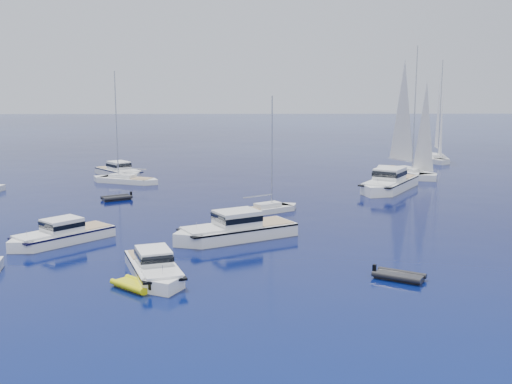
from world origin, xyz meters
The scene contains 13 objects.
ground centered at (0.00, 0.00, 0.00)m, with size 400.00×400.00×0.00m, color navy.
motor_cruiser_near centered at (-11.91, 3.32, 0.00)m, with size 2.77×9.06×2.38m, color white, non-canonical shape.
motor_cruiser_left centered at (-20.67, 12.25, 0.00)m, with size 2.89×9.44×2.48m, color white, non-canonical shape.
motor_cruiser_centre centered at (-6.79, 13.26, 0.00)m, with size 3.46×11.32×2.97m, color silver, non-canonical shape.
motor_cruiser_distant centered at (10.95, 35.83, 0.00)m, with size 3.87×12.66×3.32m, color white, non-canonical shape.
motor_cruiser_horizon centered at (-22.80, 47.20, 0.00)m, with size 2.94×9.62×2.53m, color white, non-canonical shape.
sailboat_centre centered at (-3.97, 23.49, 0.00)m, with size 2.08×7.99×11.75m, color silver, non-canonical shape.
sailboat_sails_r centered at (15.79, 46.84, 0.00)m, with size 3.14×12.10×17.78m, color silver, non-canonical shape.
sailboat_far_l centered at (-21.04, 41.72, 0.00)m, with size 2.55×9.79×14.39m, color white, non-canonical shape.
sailboat_sails_far centered at (24.69, 62.41, 0.00)m, with size 2.89×11.13×16.36m, color silver, non-canonical shape.
tender_yellow centered at (-12.83, 0.93, 0.00)m, with size 1.80×3.20×0.95m, color yellow, non-canonical shape.
tender_grey_near centered at (4.12, 2.46, 0.00)m, with size 1.89×3.40×0.95m, color black, non-canonical shape.
tender_grey_far centered at (-19.84, 30.29, 0.00)m, with size 1.84×3.29×0.95m, color black, non-canonical shape.
Camera 1 is at (-5.89, -36.76, 12.90)m, focal length 44.15 mm.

